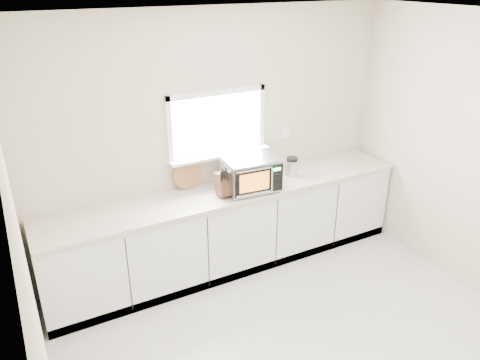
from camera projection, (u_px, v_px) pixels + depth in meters
back_wall at (217, 140)px, 4.90m from camera, size 4.00×0.17×2.70m
cabinets at (230, 229)px, 5.04m from camera, size 3.92×0.60×0.88m
countertop at (230, 191)px, 4.84m from camera, size 3.92×0.64×0.04m
microwave at (251, 173)px, 4.77m from camera, size 0.57×0.48×0.35m
knife_block at (222, 184)px, 4.64m from camera, size 0.12×0.23×0.32m
cutting_board at (187, 174)px, 4.81m from camera, size 0.31×0.07×0.31m
coffee_grinder at (292, 167)px, 5.12m from camera, size 0.14×0.14×0.22m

